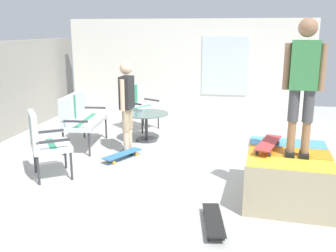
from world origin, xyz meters
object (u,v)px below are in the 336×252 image
at_px(patio_bench, 80,115).
at_px(skateboard_on_ramp, 268,143).
at_px(patio_chair_by_wall, 43,139).
at_px(patio_table, 146,121).
at_px(patio_chair_near_house, 139,102).
at_px(person_skater, 304,78).
at_px(person_watching, 127,101).
at_px(skateboard_spare, 214,220).
at_px(skateboard_by_bench, 122,154).
at_px(skate_ramp, 290,176).

relative_size(patio_bench, skateboard_on_ramp, 1.57).
relative_size(patio_chair_by_wall, patio_table, 1.13).
height_order(patio_chair_near_house, skateboard_on_ramp, patio_chair_near_house).
distance_m(patio_bench, person_skater, 4.27).
relative_size(patio_chair_by_wall, person_watching, 0.62).
bearing_deg(patio_chair_near_house, person_skater, -139.13).
bearing_deg(patio_chair_near_house, skateboard_on_ramp, -140.83).
bearing_deg(patio_chair_by_wall, skateboard_spare, -111.91).
height_order(patio_chair_near_house, skateboard_spare, patio_chair_near_house).
bearing_deg(person_skater, patio_chair_by_wall, 85.85).
height_order(patio_bench, skateboard_spare, patio_bench).
xyz_separation_m(patio_bench, person_watching, (-0.23, -1.01, 0.34)).
bearing_deg(skateboard_on_ramp, skateboard_by_bench, 65.32).
bearing_deg(patio_chair_by_wall, patio_table, -25.13).
relative_size(skate_ramp, patio_table, 2.23).
distance_m(skate_ramp, patio_chair_by_wall, 3.57).
distance_m(patio_table, person_skater, 3.76).
bearing_deg(patio_chair_by_wall, patio_bench, 3.92).
height_order(patio_bench, person_skater, person_skater).
relative_size(skate_ramp, patio_bench, 1.55).
distance_m(patio_chair_by_wall, person_skater, 3.74).
distance_m(patio_chair_near_house, skateboard_on_ramp, 4.12).
distance_m(patio_chair_near_house, patio_chair_by_wall, 3.20).
bearing_deg(person_skater, patio_bench, 63.14).
relative_size(patio_chair_near_house, person_watching, 0.62).
relative_size(skate_ramp, skateboard_spare, 2.44).
distance_m(patio_chair_near_house, person_watching, 1.80).
height_order(skate_ramp, patio_chair_by_wall, patio_chair_by_wall).
distance_m(person_watching, skateboard_spare, 3.11).
bearing_deg(patio_bench, person_skater, -116.86).
bearing_deg(patio_bench, skateboard_spare, -134.35).
bearing_deg(skateboard_by_bench, patio_chair_by_wall, 138.64).
height_order(patio_bench, patio_chair_near_house, same).
xyz_separation_m(patio_bench, skateboard_on_ramp, (-1.67, -3.36, 0.12)).
distance_m(skate_ramp, patio_bench, 4.06).
relative_size(patio_chair_near_house, skateboard_spare, 1.24).
xyz_separation_m(skateboard_spare, skateboard_on_ramp, (1.00, -0.64, 0.65)).
bearing_deg(patio_chair_near_house, skateboard_by_bench, -173.32).
relative_size(patio_chair_near_house, patio_chair_by_wall, 1.00).
xyz_separation_m(skate_ramp, skateboard_by_bench, (1.14, 2.65, -0.24)).
bearing_deg(person_skater, skateboard_by_bench, 64.49).
bearing_deg(skateboard_on_ramp, person_skater, -120.99).
xyz_separation_m(patio_table, person_watching, (-0.84, 0.14, 0.55)).
xyz_separation_m(skate_ramp, patio_bench, (1.73, 3.67, 0.29)).
bearing_deg(skate_ramp, skateboard_by_bench, 66.78).
bearing_deg(skateboard_spare, skate_ramp, -44.95).
height_order(skate_ramp, person_skater, person_skater).
bearing_deg(skate_ramp, patio_bench, 64.75).
bearing_deg(skateboard_by_bench, patio_table, -6.79).
height_order(person_watching, person_skater, person_skater).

